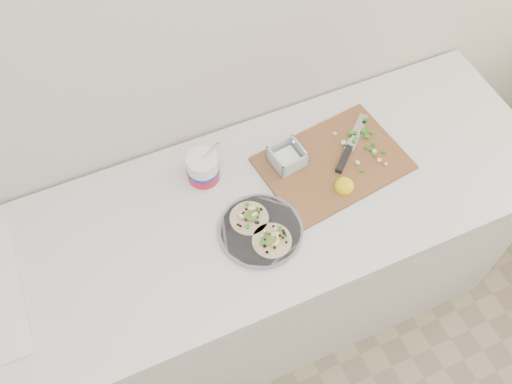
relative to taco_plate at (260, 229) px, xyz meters
name	(u,v)px	position (x,y,z in m)	size (l,w,h in m)	color
counter	(191,292)	(-0.23, 0.10, -0.47)	(2.44, 0.66, 0.90)	silver
taco_plate	(260,229)	(0.00, 0.00, 0.00)	(0.25, 0.25, 0.04)	slate
tub	(204,169)	(-0.08, 0.24, 0.05)	(0.10, 0.10, 0.23)	white
cutboard	(330,160)	(0.31, 0.14, 0.00)	(0.48, 0.37, 0.07)	brown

